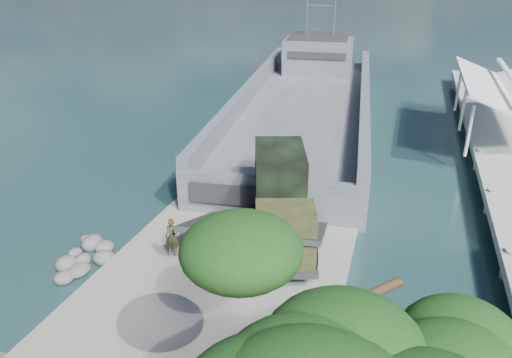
# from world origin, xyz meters

# --- Properties ---
(ground) EXTENTS (1400.00, 1400.00, 0.00)m
(ground) POSITION_xyz_m (0.00, 0.00, 0.00)
(ground) COLOR #183839
(ground) RESTS_ON ground
(boat_ramp) EXTENTS (10.00, 18.00, 0.50)m
(boat_ramp) POSITION_xyz_m (0.00, -1.00, 0.25)
(boat_ramp) COLOR gray
(boat_ramp) RESTS_ON ground
(shoreline_rocks) EXTENTS (3.20, 5.60, 0.90)m
(shoreline_rocks) POSITION_xyz_m (-6.20, 0.50, 0.00)
(shoreline_rocks) COLOR #525250
(shoreline_rocks) RESTS_ON ground
(pier) EXTENTS (6.40, 44.00, 6.10)m
(pier) POSITION_xyz_m (13.00, 18.77, 1.60)
(pier) COLOR gray
(pier) RESTS_ON ground
(landing_craft) EXTENTS (12.53, 38.45, 11.24)m
(landing_craft) POSITION_xyz_m (-0.88, 21.44, 0.92)
(landing_craft) COLOR #4A5158
(landing_craft) RESTS_ON ground
(military_truck) EXTENTS (4.66, 8.30, 3.69)m
(military_truck) POSITION_xyz_m (1.55, 4.05, 2.34)
(military_truck) COLOR black
(military_truck) RESTS_ON boat_ramp
(soldier) EXTENTS (0.66, 0.50, 1.62)m
(soldier) POSITION_xyz_m (-2.26, 0.48, 1.31)
(soldier) COLOR black
(soldier) RESTS_ON boat_ramp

